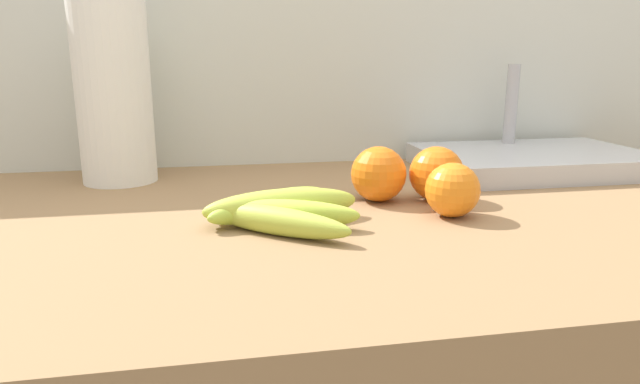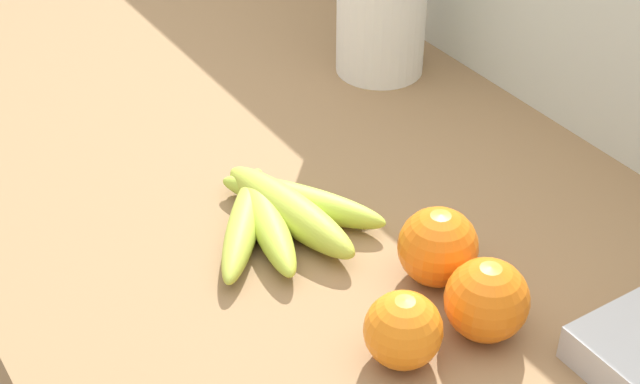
% 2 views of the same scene
% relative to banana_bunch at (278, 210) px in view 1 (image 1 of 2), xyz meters
% --- Properties ---
extents(wall_back, '(2.15, 0.06, 1.30)m').
position_rel_banana_bunch_xyz_m(wall_back, '(0.03, 0.43, -0.23)').
color(wall_back, silver).
rests_on(wall_back, ground).
extents(banana_bunch, '(0.20, 0.21, 0.04)m').
position_rel_banana_bunch_xyz_m(banana_bunch, '(0.00, 0.00, 0.00)').
color(banana_bunch, '#ABBD3F').
rests_on(banana_bunch, counter).
extents(orange_center, '(0.07, 0.07, 0.07)m').
position_rel_banana_bunch_xyz_m(orange_center, '(0.23, -0.00, 0.02)').
color(orange_center, orange).
rests_on(orange_center, counter).
extents(orange_far_right, '(0.08, 0.08, 0.08)m').
position_rel_banana_bunch_xyz_m(orange_far_right, '(0.15, 0.09, 0.02)').
color(orange_far_right, orange).
rests_on(orange_far_right, counter).
extents(orange_back_left, '(0.08, 0.08, 0.08)m').
position_rel_banana_bunch_xyz_m(orange_back_left, '(0.24, 0.08, 0.02)').
color(orange_back_left, orange).
rests_on(orange_back_left, counter).
extents(paper_towel_roll, '(0.12, 0.12, 0.33)m').
position_rel_banana_bunch_xyz_m(paper_towel_roll, '(-0.23, 0.29, 0.13)').
color(paper_towel_roll, white).
rests_on(paper_towel_roll, counter).
extents(sink_basin, '(0.39, 0.27, 0.19)m').
position_rel_banana_bunch_xyz_m(sink_basin, '(0.49, 0.25, 0.00)').
color(sink_basin, '#B7BABF').
rests_on(sink_basin, counter).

